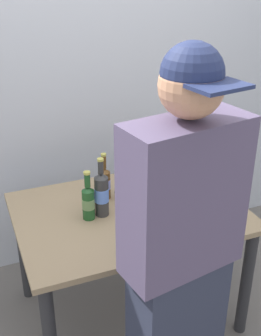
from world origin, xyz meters
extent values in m
plane|color=slate|center=(0.00, 0.00, 0.00)|extent=(8.00, 8.00, 0.00)
cube|color=#9E8460|center=(0.00, 0.00, 0.71)|extent=(1.21, 0.88, 0.03)
cylinder|color=#2D2D30|center=(0.55, -0.38, 0.35)|extent=(0.06, 0.06, 0.70)
cylinder|color=#2D2D30|center=(-0.55, 0.38, 0.35)|extent=(0.06, 0.06, 0.70)
cylinder|color=#2D2D30|center=(0.55, 0.38, 0.35)|extent=(0.06, 0.06, 0.70)
cube|color=black|center=(0.16, 0.00, 0.74)|extent=(0.35, 0.26, 0.01)
cube|color=#232326|center=(0.16, -0.02, 0.74)|extent=(0.29, 0.16, 0.00)
cube|color=black|center=(0.16, 0.15, 0.85)|extent=(0.35, 0.06, 0.21)
cube|color=black|center=(0.16, 0.15, 0.85)|extent=(0.32, 0.05, 0.20)
cylinder|color=#333333|center=(-0.15, 0.01, 0.84)|extent=(0.07, 0.07, 0.22)
cone|color=#333333|center=(-0.15, 0.01, 0.96)|extent=(0.07, 0.07, 0.03)
cylinder|color=#333333|center=(-0.15, 0.01, 1.01)|extent=(0.03, 0.03, 0.07)
cylinder|color=#BFB74C|center=(-0.15, 0.01, 1.05)|extent=(0.03, 0.03, 0.01)
cylinder|color=#5E88E0|center=(-0.15, 0.01, 0.85)|extent=(0.08, 0.08, 0.08)
cylinder|color=#1E5123|center=(-0.22, 0.00, 0.81)|extent=(0.06, 0.06, 0.16)
cone|color=#1E5123|center=(-0.22, 0.00, 0.90)|extent=(0.06, 0.06, 0.02)
cylinder|color=#1E5123|center=(-0.22, 0.00, 0.95)|extent=(0.03, 0.03, 0.07)
cylinder|color=#BFB74C|center=(-0.22, 0.00, 1.00)|extent=(0.04, 0.04, 0.01)
cylinder|color=#678C52|center=(-0.22, 0.00, 0.82)|extent=(0.07, 0.07, 0.06)
cylinder|color=brown|center=(-0.08, 0.17, 0.81)|extent=(0.07, 0.07, 0.16)
cone|color=brown|center=(-0.08, 0.17, 0.90)|extent=(0.07, 0.07, 0.02)
cylinder|color=brown|center=(-0.08, 0.17, 0.95)|extent=(0.03, 0.03, 0.08)
cylinder|color=#BFB74C|center=(-0.08, 0.17, 1.00)|extent=(0.03, 0.03, 0.01)
cylinder|color=#8B91DB|center=(-0.08, 0.17, 0.82)|extent=(0.07, 0.07, 0.06)
cube|color=#594C6B|center=(-0.07, -0.71, 1.19)|extent=(0.48, 0.27, 0.58)
sphere|color=tan|center=(-0.07, -0.71, 1.60)|extent=(0.21, 0.21, 0.21)
sphere|color=navy|center=(-0.07, -0.71, 1.64)|extent=(0.20, 0.20, 0.20)
cube|color=navy|center=(-0.05, -0.83, 1.63)|extent=(0.19, 0.15, 0.01)
cylinder|color=#19598C|center=(-0.11, -0.36, 0.78)|extent=(0.07, 0.07, 0.11)
torus|color=#19598C|center=(-0.07, -0.36, 0.79)|extent=(0.07, 0.01, 0.07)
cube|color=silver|center=(0.00, 0.78, 1.30)|extent=(6.00, 0.10, 2.60)
camera|label=1|loc=(-0.74, -1.86, 1.96)|focal=46.05mm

